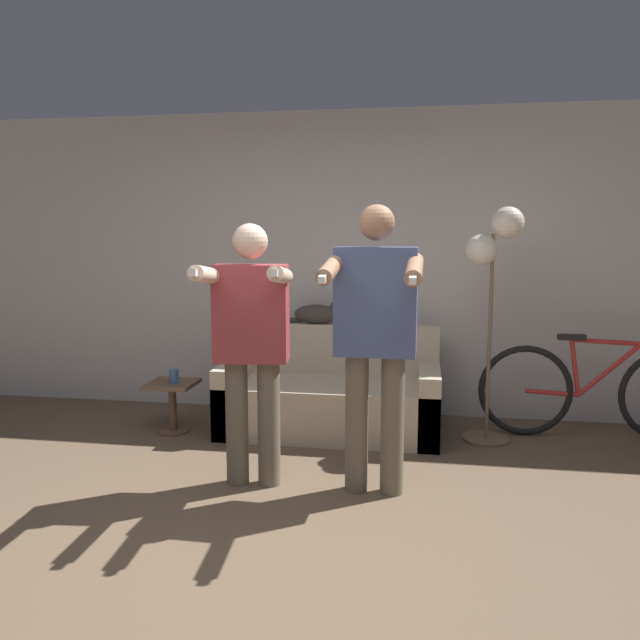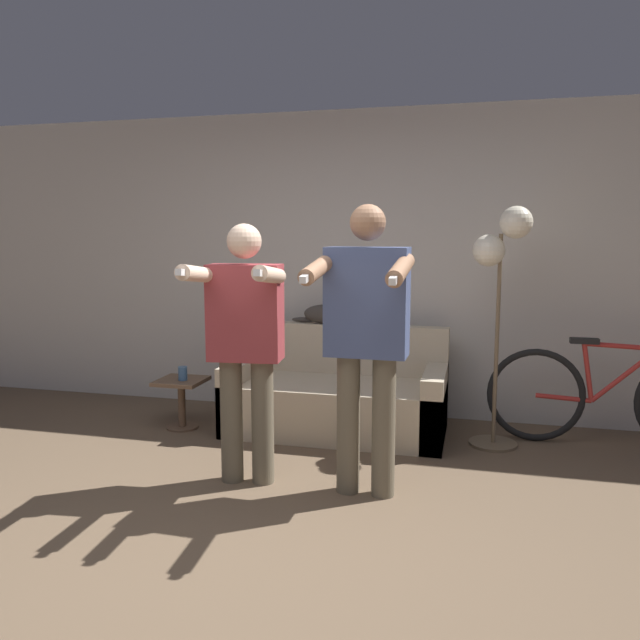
# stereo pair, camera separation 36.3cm
# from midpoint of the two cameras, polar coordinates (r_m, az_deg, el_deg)

# --- Properties ---
(ground_plane) EXTENTS (16.00, 16.00, 0.00)m
(ground_plane) POSITION_cam_midpoint_polar(r_m,az_deg,el_deg) (3.28, -9.26, -20.74)
(ground_plane) COLOR brown
(wall_back) EXTENTS (10.00, 0.05, 2.60)m
(wall_back) POSITION_cam_midpoint_polar(r_m,az_deg,el_deg) (5.43, -0.74, 5.09)
(wall_back) COLOR beige
(wall_back) RESTS_ON ground_plane
(couch) EXTENTS (1.70, 0.82, 0.82)m
(couch) POSITION_cam_midpoint_polar(r_m,az_deg,el_deg) (5.01, -1.08, -7.13)
(couch) COLOR beige
(couch) RESTS_ON ground_plane
(person_left) EXTENTS (0.56, 0.71, 1.63)m
(person_left) POSITION_cam_midpoint_polar(r_m,az_deg,el_deg) (3.83, -9.03, -1.52)
(person_left) COLOR #6B604C
(person_left) RESTS_ON ground_plane
(person_right) EXTENTS (0.55, 0.67, 1.73)m
(person_right) POSITION_cam_midpoint_polar(r_m,az_deg,el_deg) (3.66, 2.26, -0.84)
(person_right) COLOR #6B604C
(person_right) RESTS_ON ground_plane
(cat) EXTENTS (0.52, 0.14, 0.19)m
(cat) POSITION_cam_midpoint_polar(r_m,az_deg,el_deg) (5.21, -2.13, 0.60)
(cat) COLOR #3D3833
(cat) RESTS_ON couch
(floor_lamp) EXTENTS (0.41, 0.35, 1.76)m
(floor_lamp) POSITION_cam_midpoint_polar(r_m,az_deg,el_deg) (4.72, 13.49, 5.36)
(floor_lamp) COLOR #756047
(floor_lamp) RESTS_ON ground_plane
(side_table) EXTENTS (0.36, 0.36, 0.40)m
(side_table) POSITION_cam_midpoint_polar(r_m,az_deg,el_deg) (5.14, -15.35, -6.82)
(side_table) COLOR brown
(side_table) RESTS_ON ground_plane
(cup) EXTENTS (0.07, 0.07, 0.11)m
(cup) POSITION_cam_midpoint_polar(r_m,az_deg,el_deg) (5.07, -15.23, -4.99)
(cup) COLOR #3D6693
(cup) RESTS_ON side_table
(bicycle) EXTENTS (1.75, 0.07, 0.81)m
(bicycle) POSITION_cam_midpoint_polar(r_m,az_deg,el_deg) (5.15, 22.07, -6.08)
(bicycle) COLOR black
(bicycle) RESTS_ON ground_plane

